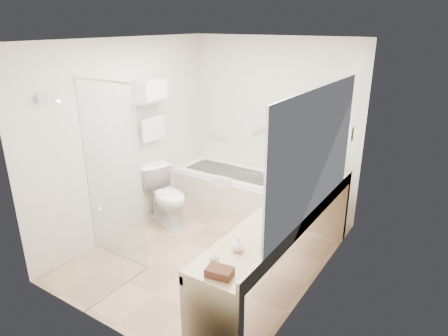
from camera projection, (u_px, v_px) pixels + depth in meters
The scene contains 25 objects.
floor at pixel (211, 250), 4.96m from camera, with size 3.20×3.20×0.00m, color tan.
ceiling at pixel (208, 39), 4.09m from camera, with size 2.60×3.20×0.10m, color white.
wall_back at pixel (273, 126), 5.78m from camera, with size 2.60×0.10×2.50m, color beige.
wall_front at pixel (98, 207), 3.27m from camera, with size 2.60×0.10×2.50m, color beige.
wall_left at pixel (128, 138), 5.19m from camera, with size 0.10×3.20×2.50m, color beige.
wall_right at pixel (320, 178), 3.86m from camera, with size 0.10×3.20×2.50m, color beige.
bathtub at pixel (230, 188), 6.09m from camera, with size 1.60×0.73×0.59m.
grab_bar_short at pixel (217, 137), 6.34m from camera, with size 0.03×0.03×0.40m, color silver.
grab_bar_long at pixel (269, 126), 5.78m from camera, with size 0.03×0.03×0.60m, color silver.
shower_enclosure at pixel (110, 185), 4.18m from camera, with size 0.96×0.91×2.11m.
towel_shelf at pixel (151, 96), 5.22m from camera, with size 0.24×0.55×0.81m.
vanity_counter at pixel (284, 232), 4.09m from camera, with size 0.55×2.70×0.95m.
sink at pixel (303, 203), 4.33m from camera, with size 0.40×0.52×0.14m, color white.
faucet at pixel (316, 197), 4.22m from camera, with size 0.03×0.03×0.14m, color silver.
mirror at pixel (315, 153), 3.64m from camera, with size 0.02×2.00×1.20m, color #ADB3BA.
hairdryer_unit at pixel (349, 133), 4.64m from camera, with size 0.08×0.10×0.18m, color silver.
toilet at pixel (167, 197), 5.54m from camera, with size 0.44×0.79×0.77m, color white.
amenity_basket at pixel (220, 272), 3.03m from camera, with size 0.20×0.13×0.07m, color #4B281A.
soap_bottle_a at pixel (214, 262), 3.17m from camera, with size 0.06×0.13×0.06m, color silver.
soap_bottle_b at pixel (238, 245), 3.36m from camera, with size 0.11×0.14×0.11m, color silver.
water_bottle_left at pixel (314, 186), 4.44m from camera, with size 0.07×0.07×0.22m.
water_bottle_mid at pixel (320, 167), 5.02m from camera, with size 0.07×0.07×0.22m.
water_bottle_right at pixel (330, 169), 4.96m from camera, with size 0.06×0.06×0.21m.
drinking_glass_near at pixel (304, 185), 4.59m from camera, with size 0.08×0.08×0.10m, color silver.
drinking_glass_far at pixel (316, 174), 4.93m from camera, with size 0.07×0.07×0.09m, color silver.
Camera 1 is at (2.48, -3.51, 2.68)m, focal length 32.00 mm.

